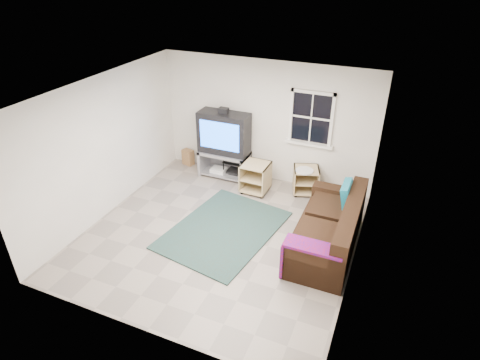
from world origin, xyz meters
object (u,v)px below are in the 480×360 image
at_px(side_table_left, 256,176).
at_px(sofa, 329,231).
at_px(tv_unit, 224,140).
at_px(av_rack, 237,158).
at_px(side_table_right, 306,178).

xyz_separation_m(side_table_left, sofa, (1.81, -1.30, 0.00)).
height_order(tv_unit, av_rack, tv_unit).
bearing_deg(side_table_left, tv_unit, 159.77).
height_order(side_table_right, sofa, sofa).
relative_size(tv_unit, sofa, 0.75).
xyz_separation_m(av_rack, side_table_left, (0.62, -0.40, -0.12)).
xyz_separation_m(tv_unit, av_rack, (0.25, 0.08, -0.42)).
bearing_deg(tv_unit, side_table_left, -20.23).
bearing_deg(tv_unit, sofa, -31.24).
xyz_separation_m(side_table_left, side_table_right, (0.97, 0.33, -0.02)).
bearing_deg(side_table_right, av_rack, 177.48).
bearing_deg(sofa, tv_unit, 148.76).
height_order(tv_unit, side_table_left, tv_unit).
bearing_deg(sofa, av_rack, 144.87).
distance_m(tv_unit, side_table_right, 1.92).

